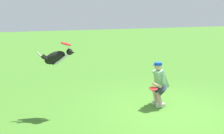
{
  "coord_description": "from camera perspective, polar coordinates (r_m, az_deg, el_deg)",
  "views": [
    {
      "loc": [
        3.94,
        6.06,
        2.78
      ],
      "look_at": [
        1.41,
        -0.69,
        1.22
      ],
      "focal_mm": 43.02,
      "sensor_mm": 36.0,
      "label": 1
    }
  ],
  "objects": [
    {
      "name": "person",
      "position": [
        7.91,
        10.06,
        -3.27
      ],
      "size": [
        0.6,
        0.65,
        1.29
      ],
      "rotation": [
        0.0,
        0.0,
        -0.07
      ],
      "color": "silver",
      "rests_on": "ground_plane"
    },
    {
      "name": "frisbee_held",
      "position": [
        7.6,
        8.78,
        -4.55
      ],
      "size": [
        0.33,
        0.33,
        0.07
      ],
      "primitive_type": "cylinder",
      "rotation": [
        -0.06,
        0.12,
        0.96
      ],
      "color": "red",
      "rests_on": "person"
    },
    {
      "name": "dog",
      "position": [
        7.14,
        -11.69,
        2.01
      ],
      "size": [
        0.97,
        0.44,
        0.5
      ],
      "rotation": [
        0.0,
        0.0,
        2.9
      ],
      "color": "black"
    },
    {
      "name": "frisbee_flying",
      "position": [
        7.06,
        -9.75,
        4.87
      ],
      "size": [
        0.32,
        0.33,
        0.12
      ],
      "primitive_type": "cylinder",
      "rotation": [
        0.14,
        0.24,
        3.37
      ],
      "color": "red"
    },
    {
      "name": "ground_plane",
      "position": [
        7.74,
        11.83,
        -9.12
      ],
      "size": [
        60.0,
        60.0,
        0.0
      ],
      "primitive_type": "plane",
      "color": "#427927"
    }
  ]
}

